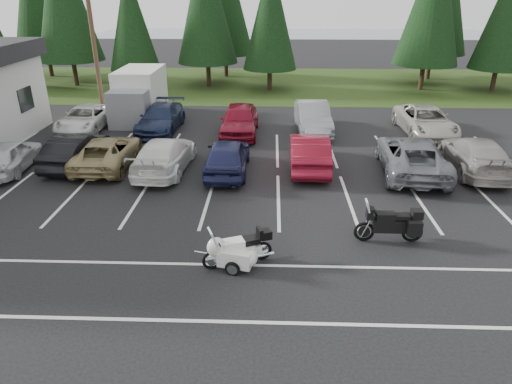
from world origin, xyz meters
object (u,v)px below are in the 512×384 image
object	(u,v)px
car_near_4	(227,156)
car_far_1	(161,118)
car_far_0	(85,118)
car_near_2	(107,152)
car_far_3	(313,117)
utility_pole	(93,41)
cargo_trailer	(236,258)
car_near_6	(412,156)
car_far_2	(239,120)
touring_motorcycle	(238,245)
box_truck	(137,96)
car_near_1	(76,150)
car_near_5	(309,151)
adventure_motorcycle	(390,221)
car_near_3	(165,155)
car_near_0	(9,156)
car_near_7	(475,155)
car_far_4	(425,121)

from	to	relation	value
car_near_4	car_far_1	world-z (taller)	car_near_4
car_far_0	car_near_2	bearing A→B (deg)	-59.98
car_far_3	utility_pole	bearing A→B (deg)	169.50
car_far_1	car_far_3	distance (m)	8.57
car_near_4	cargo_trailer	bearing A→B (deg)	97.60
car_near_6	car_far_0	xyz separation A→B (m)	(-16.72, 6.02, -0.11)
car_far_2	touring_motorcycle	size ratio (longest dim) A/B	2.07
car_far_1	car_far_2	xyz separation A→B (m)	(4.49, -0.57, 0.11)
box_truck	car_near_1	xyz separation A→B (m)	(-0.68, -7.98, -0.73)
car_near_2	car_far_0	world-z (taller)	car_near_2
car_near_5	car_far_3	world-z (taller)	car_far_3
car_near_6	car_far_1	xyz separation A→B (m)	(-12.38, 5.98, -0.06)
utility_pole	car_far_1	size ratio (longest dim) A/B	1.81
car_near_2	cargo_trailer	world-z (taller)	car_near_2
car_near_2	car_near_5	distance (m)	9.10
adventure_motorcycle	car_near_1	bearing A→B (deg)	153.00
box_truck	car_near_3	xyz separation A→B (m)	(3.50, -8.51, -0.72)
utility_pole	car_near_0	distance (m)	9.28
car_near_5	car_near_0	bearing A→B (deg)	4.47
car_near_6	car_far_2	xyz separation A→B (m)	(-7.89, 5.41, 0.05)
touring_motorcycle	utility_pole	bearing A→B (deg)	99.68
utility_pole	car_far_2	bearing A→B (deg)	-16.34
car_near_1	car_far_0	size ratio (longest dim) A/B	0.91
car_far_2	touring_motorcycle	distance (m)	13.00
car_near_2	car_near_7	bearing A→B (deg)	178.80
car_near_1	car_far_2	distance (m)	8.70
car_near_2	car_far_2	world-z (taller)	car_far_2
car_far_1	touring_motorcycle	xyz separation A→B (m)	(5.31, -13.54, -0.07)
utility_pole	car_near_2	xyz separation A→B (m)	(2.79, -7.58, -4.02)
car_near_2	cargo_trailer	size ratio (longest dim) A/B	3.43
car_near_7	adventure_motorcycle	size ratio (longest dim) A/B	2.15
car_far_1	adventure_motorcycle	bearing A→B (deg)	-48.18
car_far_0	car_near_1	bearing A→B (deg)	-72.17
car_far_1	car_far_4	size ratio (longest dim) A/B	0.93
car_near_5	car_far_4	bearing A→B (deg)	-140.23
car_near_3	cargo_trailer	bearing A→B (deg)	119.29
car_near_1	touring_motorcycle	distance (m)	11.25
car_near_2	car_near_5	size ratio (longest dim) A/B	1.03
car_near_0	car_far_3	distance (m)	15.33
car_far_4	cargo_trailer	distance (m)	16.59
car_far_2	touring_motorcycle	bearing A→B (deg)	-86.01
car_near_3	adventure_motorcycle	distance (m)	10.34
car_near_2	car_near_4	xyz separation A→B (m)	(5.49, -0.60, 0.09)
car_near_0	car_near_1	bearing A→B (deg)	-168.04
car_near_4	adventure_motorcycle	size ratio (longest dim) A/B	1.86
box_truck	car_near_2	size ratio (longest dim) A/B	1.15
utility_pole	box_truck	xyz separation A→B (m)	(2.00, 0.50, -3.25)
car_near_2	adventure_motorcycle	world-z (taller)	adventure_motorcycle
car_near_7	car_far_1	xyz separation A→B (m)	(-15.21, 5.71, -0.03)
car_near_0	adventure_motorcycle	xyz separation A→B (m)	(15.32, -5.68, 0.04)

